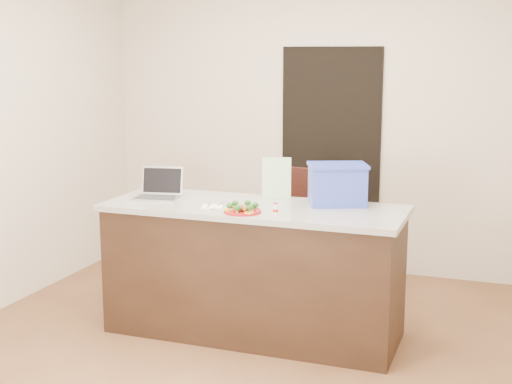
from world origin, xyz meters
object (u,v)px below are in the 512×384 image
(plate, at_px, (243,211))
(laptop, at_px, (159,190))
(island, at_px, (254,270))
(napkin, at_px, (212,206))
(blue_box, at_px, (337,184))
(yogurt_bottle, at_px, (276,209))
(chair, at_px, (311,227))

(plate, xyz_separation_m, laptop, (-0.74, 0.26, 0.05))
(plate, relative_size, laptop, 0.72)
(island, bearing_deg, plate, -87.52)
(napkin, distance_m, laptop, 0.51)
(island, xyz_separation_m, blue_box, (0.53, 0.22, 0.60))
(plate, relative_size, yogurt_bottle, 3.33)
(napkin, height_order, laptop, laptop)
(plate, bearing_deg, laptop, 160.94)
(blue_box, height_order, chair, blue_box)
(plate, distance_m, yogurt_bottle, 0.22)
(island, height_order, laptop, laptop)
(island, distance_m, napkin, 0.54)
(plate, bearing_deg, island, 92.48)
(laptop, bearing_deg, napkin, -27.82)
(napkin, relative_size, laptop, 0.39)
(plate, bearing_deg, chair, 81.38)
(island, bearing_deg, napkin, -151.62)
(napkin, distance_m, blue_box, 0.86)
(yogurt_bottle, height_order, blue_box, blue_box)
(laptop, xyz_separation_m, chair, (0.90, 0.82, -0.39))
(laptop, relative_size, chair, 0.33)
(plate, height_order, napkin, plate)
(island, bearing_deg, chair, 78.35)
(plate, xyz_separation_m, chair, (0.16, 1.08, -0.34))
(plate, xyz_separation_m, blue_box, (0.52, 0.45, 0.13))
(blue_box, bearing_deg, napkin, -178.06)
(island, xyz_separation_m, chair, (0.17, 0.84, 0.13))
(napkin, xyz_separation_m, blue_box, (0.78, 0.35, 0.14))
(napkin, bearing_deg, plate, -21.68)
(laptop, bearing_deg, yogurt_bottle, -23.12)
(napkin, height_order, yogurt_bottle, yogurt_bottle)
(yogurt_bottle, bearing_deg, blue_box, 53.86)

